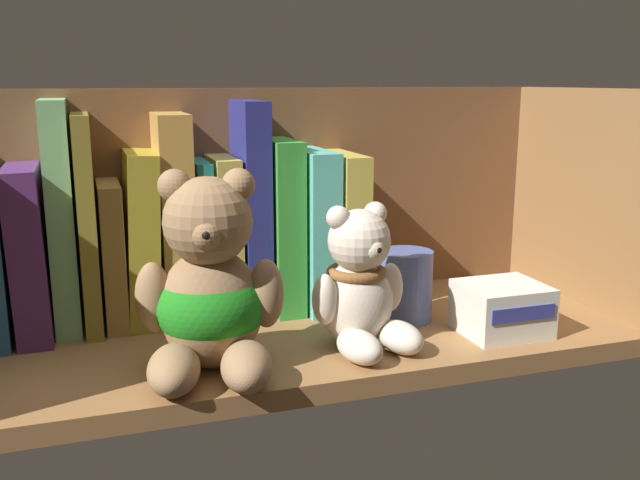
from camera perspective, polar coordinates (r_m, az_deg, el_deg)
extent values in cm
cube|color=olive|center=(74.90, -2.36, -8.16)|extent=(70.03, 26.22, 2.00)
cube|color=brown|center=(84.45, -5.04, 2.94)|extent=(72.43, 1.20, 26.79)
cube|color=olive|center=(88.13, 20.55, 2.59)|extent=(1.60, 28.62, 26.79)
cube|color=#4E2561|center=(79.10, -22.24, -0.64)|extent=(3.69, 14.61, 17.47)
cube|color=#7CBE7B|center=(78.30, -20.06, 1.82)|extent=(2.55, 10.73, 23.85)
cube|color=olive|center=(78.39, -18.22, 1.44)|extent=(1.72, 12.70, 22.43)
cube|color=olive|center=(79.16, -16.36, -0.96)|extent=(2.26, 10.98, 15.32)
cube|color=#A08D27|center=(78.97, -14.22, 0.28)|extent=(3.88, 10.94, 18.52)
cube|color=#BD8B3F|center=(78.92, -11.66, 1.85)|extent=(3.43, 10.16, 22.30)
cube|color=#207C71|center=(79.81, -9.53, 0.19)|extent=(1.66, 9.52, 17.22)
cube|color=gold|center=(80.18, -7.78, 0.43)|extent=(2.65, 10.09, 17.54)
cube|color=navy|center=(80.20, -5.71, 2.67)|extent=(2.77, 10.77, 23.55)
cube|color=green|center=(81.38, -3.40, 1.35)|extent=(3.17, 12.21, 19.31)
cube|color=#59C0B4|center=(82.50, -0.97, 1.09)|extent=(3.37, 14.28, 18.10)
cube|color=gold|center=(83.65, 1.33, 1.09)|extent=(3.00, 14.86, 17.64)
ellipsoid|color=#93704C|center=(65.23, -8.75, -5.43)|extent=(9.42, 8.64, 11.08)
sphere|color=#93704C|center=(62.64, -9.02, 1.51)|extent=(7.88, 7.88, 7.88)
sphere|color=#93704C|center=(62.84, -11.61, 4.28)|extent=(2.95, 2.95, 2.95)
sphere|color=#93704C|center=(62.61, -6.57, 4.43)|extent=(2.95, 2.95, 2.95)
sphere|color=#9B754E|center=(60.00, -9.09, 0.55)|extent=(2.95, 2.95, 2.95)
sphere|color=black|center=(58.97, -9.13, 0.41)|extent=(1.03, 1.03, 1.03)
ellipsoid|color=#93704C|center=(61.75, -11.66, -10.16)|extent=(5.85, 8.14, 3.94)
ellipsoid|color=#93704C|center=(61.50, -5.91, -10.06)|extent=(5.85, 8.14, 3.94)
ellipsoid|color=#93704C|center=(64.68, -13.23, -4.50)|extent=(3.79, 3.79, 6.40)
ellipsoid|color=#93704C|center=(64.28, -4.35, -4.30)|extent=(3.79, 3.79, 6.40)
ellipsoid|color=#1C7D1A|center=(65.15, -8.76, -5.20)|extent=(10.19, 9.42, 7.76)
ellipsoid|color=beige|center=(70.17, 2.91, -5.04)|extent=(7.32, 6.72, 8.62)
sphere|color=beige|center=(68.16, 3.17, -0.05)|extent=(6.13, 6.13, 6.13)
sphere|color=beige|center=(66.84, 1.47, 1.80)|extent=(2.30, 2.30, 2.30)
sphere|color=beige|center=(69.23, 4.45, 2.15)|extent=(2.30, 2.30, 2.30)
sphere|color=beige|center=(66.51, 4.23, -0.72)|extent=(2.30, 2.30, 2.30)
sphere|color=black|center=(65.87, 4.64, -0.80)|extent=(0.80, 0.80, 0.80)
ellipsoid|color=beige|center=(66.66, 3.19, -8.56)|extent=(4.65, 6.37, 3.06)
ellipsoid|color=beige|center=(69.30, 6.44, -7.77)|extent=(4.65, 6.37, 3.06)
ellipsoid|color=beige|center=(67.48, 0.40, -4.80)|extent=(2.99, 2.99, 4.98)
ellipsoid|color=beige|center=(71.70, 5.67, -3.79)|extent=(2.99, 2.99, 4.98)
torus|color=brown|center=(69.29, 2.93, -2.59)|extent=(5.88, 5.88, 1.10)
cylinder|color=#4C5B99|center=(78.18, 6.71, -3.57)|extent=(5.87, 5.87, 7.73)
cube|color=silver|center=(76.06, 14.37, -5.36)|extent=(8.38, 7.52, 5.21)
cube|color=#33388C|center=(72.85, 16.03, -5.73)|extent=(7.13, 0.16, 1.46)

